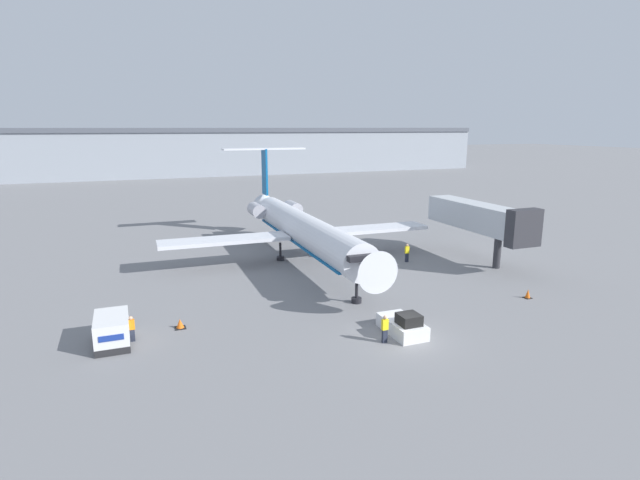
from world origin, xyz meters
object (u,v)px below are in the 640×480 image
worker_on_apron (132,328)px  traffic_cone_left (180,324)px  airplane_main (302,228)px  jet_bridge (480,218)px  traffic_cone_right (528,294)px  worker_near_tug (385,328)px  worker_by_wing (407,252)px  pushback_tug (403,325)px  luggage_cart (112,330)px

worker_on_apron → traffic_cone_left: worker_on_apron is taller
airplane_main → jet_bridge: airplane_main is taller
airplane_main → worker_on_apron: size_ratio=19.40×
airplane_main → traffic_cone_right: airplane_main is taller
worker_near_tug → jet_bridge: 23.30m
worker_by_wing → pushback_tug: bearing=-121.9°
airplane_main → worker_near_tug: (-1.73, -20.50, -2.45)m
traffic_cone_left → traffic_cone_right: bearing=-8.2°
luggage_cart → traffic_cone_right: bearing=-5.0°
airplane_main → jet_bridge: (16.56, -6.49, 1.05)m
jet_bridge → traffic_cone_right: bearing=-108.8°
luggage_cart → traffic_cone_left: luggage_cart is taller
worker_on_apron → jet_bridge: 34.22m
airplane_main → traffic_cone_left: 19.26m
airplane_main → traffic_cone_left: (-13.47, -13.41, -3.11)m
traffic_cone_right → jet_bridge: size_ratio=0.05×
pushback_tug → traffic_cone_right: size_ratio=5.24×
airplane_main → pushback_tug: bearing=-89.8°
luggage_cart → traffic_cone_left: size_ratio=4.96×
jet_bridge → worker_near_tug: bearing=-142.6°
airplane_main → pushback_tug: size_ratio=8.63×
traffic_cone_right → jet_bridge: bearing=71.2°
worker_by_wing → traffic_cone_right: (3.25, -12.99, -0.65)m
worker_by_wing → jet_bridge: jet_bridge is taller
worker_near_tug → jet_bridge: bearing=37.4°
airplane_main → traffic_cone_right: size_ratio=45.26×
worker_by_wing → worker_near_tug: bearing=-125.0°
worker_by_wing → worker_on_apron: bearing=-158.6°
pushback_tug → traffic_cone_right: (12.86, 2.44, -0.23)m
worker_on_apron → airplane_main: bearing=41.3°
luggage_cart → worker_near_tug: size_ratio=1.98×
traffic_cone_right → traffic_cone_left: bearing=171.8°
jet_bridge → luggage_cart: bearing=-166.8°
worker_on_apron → traffic_cone_right: 29.55m
airplane_main → worker_near_tug: size_ratio=17.98×
airplane_main → luggage_cart: 23.01m
pushback_tug → worker_on_apron: size_ratio=2.25×
luggage_cart → worker_near_tug: (15.93, -5.96, 0.03)m
traffic_cone_right → jet_bridge: 12.05m
worker_on_apron → worker_near_tug: bearing=-22.1°
pushback_tug → luggage_cart: size_ratio=1.05×
pushback_tug → traffic_cone_right: 13.09m
pushback_tug → worker_on_apron: bearing=162.7°
worker_near_tug → worker_by_wing: 19.86m
pushback_tug → luggage_cart: luggage_cart is taller
worker_near_tug → traffic_cone_right: bearing=12.6°
airplane_main → luggage_cart: (-17.66, -14.53, -2.48)m
traffic_cone_left → worker_on_apron: bearing=-160.4°
worker_near_tug → traffic_cone_left: worker_near_tug is taller
airplane_main → worker_by_wing: size_ratio=17.47×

